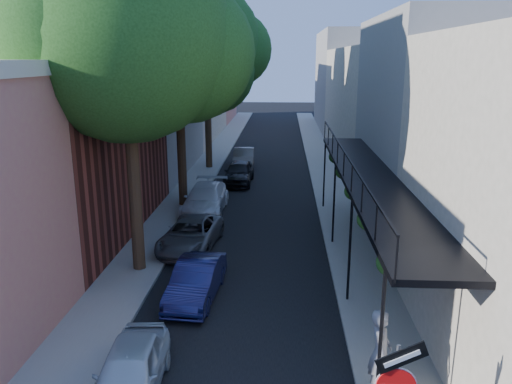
# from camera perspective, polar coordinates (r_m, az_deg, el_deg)

# --- Properties ---
(road_surface) EXTENTS (6.00, 64.00, 0.01)m
(road_surface) POSITION_cam_1_polar(r_m,az_deg,el_deg) (36.95, 1.17, 3.63)
(road_surface) COLOR black
(road_surface) RESTS_ON ground
(sidewalk_left) EXTENTS (2.00, 64.00, 0.12)m
(sidewalk_left) POSITION_cam_1_polar(r_m,az_deg,el_deg) (37.29, -5.00, 3.77)
(sidewalk_left) COLOR gray
(sidewalk_left) RESTS_ON ground
(sidewalk_right) EXTENTS (2.00, 64.00, 0.12)m
(sidewalk_right) POSITION_cam_1_polar(r_m,az_deg,el_deg) (37.02, 7.38, 3.62)
(sidewalk_right) COLOR gray
(sidewalk_right) RESTS_ON ground
(buildings_left) EXTENTS (10.10, 59.10, 12.00)m
(buildings_left) POSITION_cam_1_polar(r_m,az_deg,el_deg) (36.59, -13.85, 10.90)
(buildings_left) COLOR tan
(buildings_left) RESTS_ON ground
(buildings_right) EXTENTS (9.80, 55.00, 10.00)m
(buildings_right) POSITION_cam_1_polar(r_m,az_deg,el_deg) (36.62, 15.61, 9.98)
(buildings_right) COLOR beige
(buildings_right) RESTS_ON ground
(oak_near) EXTENTS (7.48, 6.80, 11.42)m
(oak_near) POSITION_cam_1_polar(r_m,az_deg,el_deg) (17.09, -13.05, 16.50)
(oak_near) COLOR #352315
(oak_near) RESTS_ON ground
(oak_mid) EXTENTS (6.60, 6.00, 10.20)m
(oak_mid) POSITION_cam_1_polar(r_m,az_deg,el_deg) (24.86, -7.90, 14.29)
(oak_mid) COLOR #352315
(oak_mid) RESTS_ON ground
(oak_far) EXTENTS (7.70, 7.00, 11.90)m
(oak_far) POSITION_cam_1_polar(r_m,az_deg,el_deg) (33.79, -4.87, 16.59)
(oak_far) COLOR #352315
(oak_far) RESTS_ON ground
(parked_car_a) EXTENTS (1.59, 3.57, 1.19)m
(parked_car_a) POSITION_cam_1_polar(r_m,az_deg,el_deg) (12.13, -14.19, -19.27)
(parked_car_a) COLOR silver
(parked_car_a) RESTS_ON ground
(parked_car_b) EXTENTS (1.54, 3.73, 1.20)m
(parked_car_b) POSITION_cam_1_polar(r_m,az_deg,el_deg) (15.97, -6.85, -10.02)
(parked_car_b) COLOR #161845
(parked_car_b) RESTS_ON ground
(parked_car_c) EXTENTS (2.32, 4.38, 1.17)m
(parked_car_c) POSITION_cam_1_polar(r_m,az_deg,el_deg) (19.98, -7.46, -4.82)
(parked_car_c) COLOR #525359
(parked_car_c) RESTS_ON ground
(parked_car_d) EXTENTS (1.98, 4.72, 1.36)m
(parked_car_d) POSITION_cam_1_polar(r_m,az_deg,el_deg) (24.44, -5.81, -0.82)
(parked_car_d) COLOR white
(parked_car_d) RESTS_ON ground
(parked_car_e) EXTENTS (1.72, 4.05, 1.37)m
(parked_car_e) POSITION_cam_1_polar(r_m,az_deg,el_deg) (30.01, -1.98, 2.26)
(parked_car_e) COLOR black
(parked_car_e) RESTS_ON ground
(parked_car_f) EXTENTS (1.56, 4.04, 1.31)m
(parked_car_f) POSITION_cam_1_polar(r_m,az_deg,el_deg) (34.49, -1.42, 3.91)
(parked_car_f) COLOR #655D55
(parked_car_f) RESTS_ON ground
(pedestrian) EXTENTS (0.58, 0.80, 2.03)m
(pedestrian) POSITION_cam_1_polar(r_m,az_deg,el_deg) (11.74, 14.01, -17.38)
(pedestrian) COLOR gray
(pedestrian) RESTS_ON sidewalk_right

